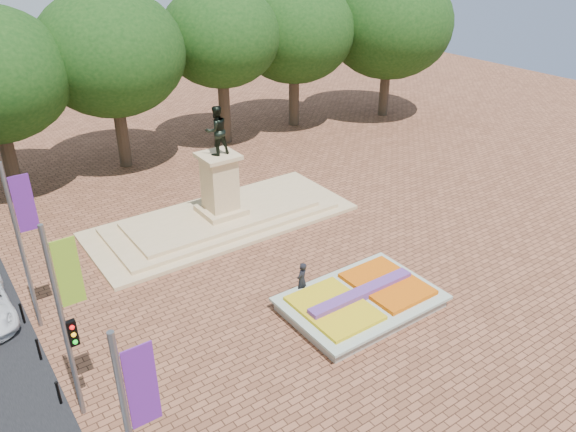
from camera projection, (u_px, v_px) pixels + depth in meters
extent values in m
plane|color=brown|center=(312.00, 293.00, 24.33)|extent=(90.00, 90.00, 0.00)
cube|color=gray|center=(361.00, 304.00, 23.29)|extent=(6.00, 4.00, 0.45)
cube|color=#B7C3B1|center=(361.00, 298.00, 23.16)|extent=(6.30, 4.30, 0.12)
cube|color=orange|center=(387.00, 284.00, 23.84)|extent=(2.60, 3.40, 0.22)
cube|color=yellow|center=(334.00, 308.00, 22.37)|extent=(2.60, 3.40, 0.18)
cube|color=#5C2D7B|center=(361.00, 294.00, 23.06)|extent=(5.20, 0.55, 0.38)
cube|color=tan|center=(222.00, 221.00, 30.09)|extent=(14.00, 6.00, 0.20)
cube|color=tan|center=(222.00, 217.00, 30.00)|extent=(12.00, 5.00, 0.20)
cube|color=tan|center=(222.00, 214.00, 29.91)|extent=(10.00, 4.00, 0.20)
cube|color=tan|center=(221.00, 210.00, 29.79)|extent=(2.20, 2.20, 0.30)
cube|color=tan|center=(220.00, 183.00, 29.07)|extent=(1.50, 1.50, 2.80)
cube|color=tan|center=(218.00, 156.00, 28.38)|extent=(1.90, 1.90, 0.20)
imported|color=black|center=(216.00, 131.00, 27.76)|extent=(1.22, 0.95, 2.50)
cylinder|color=#372A1E|center=(14.00, 163.00, 32.39)|extent=(0.80, 0.80, 4.00)
cylinder|color=#372A1E|center=(130.00, 139.00, 35.96)|extent=(0.80, 0.80, 4.00)
ellipsoid|color=black|center=(120.00, 65.00, 33.79)|extent=(8.80, 8.80, 7.48)
cylinder|color=#372A1E|center=(226.00, 119.00, 39.53)|extent=(0.80, 0.80, 4.00)
ellipsoid|color=black|center=(222.00, 51.00, 37.36)|extent=(8.80, 8.80, 7.48)
cylinder|color=#372A1E|center=(305.00, 103.00, 43.10)|extent=(0.80, 0.80, 4.00)
ellipsoid|color=black|center=(306.00, 40.00, 40.93)|extent=(8.80, 8.80, 7.48)
cylinder|color=#372A1E|center=(373.00, 90.00, 46.67)|extent=(0.80, 0.80, 4.00)
ellipsoid|color=black|center=(377.00, 31.00, 44.50)|extent=(8.80, 8.80, 7.48)
cube|color=#63218C|center=(142.00, 386.00, 12.19)|extent=(0.70, 0.04, 2.20)
cylinder|color=slate|center=(64.00, 327.00, 16.79)|extent=(0.16, 0.16, 7.00)
cube|color=#83B023|center=(68.00, 272.00, 16.18)|extent=(0.70, 0.04, 2.20)
cylinder|color=slate|center=(22.00, 250.00, 20.78)|extent=(0.16, 0.16, 7.00)
cube|color=#63218C|center=(24.00, 203.00, 20.17)|extent=(0.70, 0.04, 2.20)
cube|color=black|center=(73.00, 333.00, 17.03)|extent=(0.28, 0.18, 0.90)
cylinder|color=black|center=(59.00, 394.00, 18.52)|extent=(0.10, 0.10, 0.90)
sphere|color=black|center=(56.00, 383.00, 18.30)|extent=(0.12, 0.12, 0.12)
cylinder|color=black|center=(39.00, 350.00, 20.41)|extent=(0.10, 0.10, 0.90)
sphere|color=black|center=(36.00, 340.00, 20.19)|extent=(0.12, 0.12, 0.12)
cylinder|color=black|center=(22.00, 314.00, 22.29)|extent=(0.10, 0.10, 0.90)
sphere|color=black|center=(20.00, 305.00, 22.08)|extent=(0.12, 0.12, 0.12)
imported|color=black|center=(302.00, 280.00, 23.72)|extent=(0.72, 0.62, 1.68)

